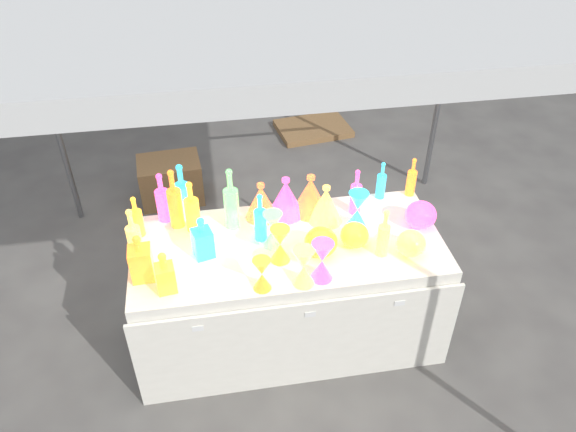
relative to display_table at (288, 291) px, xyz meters
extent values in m
plane|color=slate|center=(0.00, 0.01, -0.37)|extent=(80.00, 80.00, 0.00)
cylinder|color=gray|center=(-1.50, 1.51, 0.83)|extent=(0.04, 0.04, 2.40)
cylinder|color=gray|center=(1.50, 1.51, 0.83)|extent=(0.04, 0.04, 2.40)
cylinder|color=gray|center=(0.00, 1.48, 0.63)|extent=(3.00, 0.04, 0.04)
cube|color=white|center=(0.00, 0.01, 0.00)|extent=(1.80, 0.80, 0.75)
cube|color=white|center=(0.00, -0.41, -0.04)|extent=(1.84, 0.02, 0.68)
cube|color=white|center=(-0.55, -0.42, 0.23)|extent=(0.06, 0.00, 0.03)
cube|color=white|center=(0.05, -0.42, 0.23)|extent=(0.06, 0.00, 0.03)
cube|color=white|center=(0.55, -0.42, 0.23)|extent=(0.06, 0.00, 0.03)
cube|color=olive|center=(-0.74, 1.65, -0.19)|extent=(0.54, 0.41, 0.37)
cube|color=olive|center=(0.70, 2.61, -0.34)|extent=(0.79, 0.61, 0.06)
camera|label=1|loc=(-0.41, -2.43, 2.48)|focal=35.00mm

